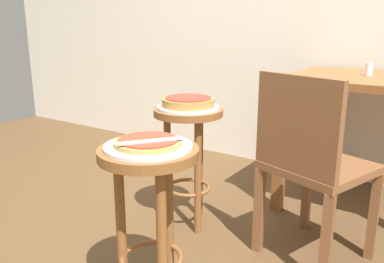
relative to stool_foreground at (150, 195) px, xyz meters
name	(u,v)px	position (x,y,z in m)	size (l,w,h in m)	color
ground_plane	(138,263)	(-0.24, 0.18, -0.46)	(6.00, 6.00, 0.00)	brown
stool_foreground	(150,195)	(0.00, 0.00, 0.00)	(0.35, 0.35, 0.63)	brown
serving_plate_foreground	(148,147)	(0.00, 0.00, 0.18)	(0.30, 0.30, 0.01)	silver
pizza_foreground	(148,142)	(0.00, 0.00, 0.19)	(0.23, 0.23, 0.02)	tan
stool_middle	(188,141)	(-0.26, 0.62, 0.00)	(0.35, 0.35, 0.63)	brown
serving_plate_middle	(188,107)	(-0.26, 0.62, 0.18)	(0.31, 0.31, 0.01)	silver
pizza_middle	(188,102)	(-0.26, 0.62, 0.21)	(0.26, 0.26, 0.05)	#B78442
dining_table	(374,100)	(0.47, 1.37, 0.18)	(0.90, 0.73, 0.77)	brown
condiment_shaker	(369,69)	(0.42, 1.38, 0.34)	(0.04, 0.04, 0.07)	white
wooden_chair	(311,162)	(0.37, 0.64, 0.01)	(0.50, 0.50, 0.85)	brown
pizza_server_knife	(151,141)	(0.03, -0.02, 0.21)	(0.22, 0.02, 0.01)	silver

